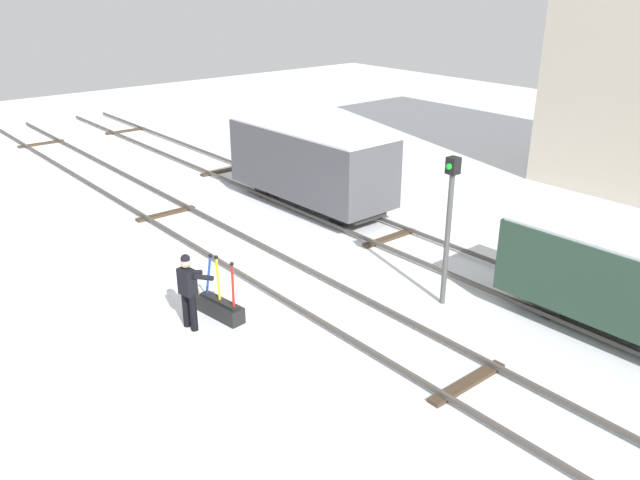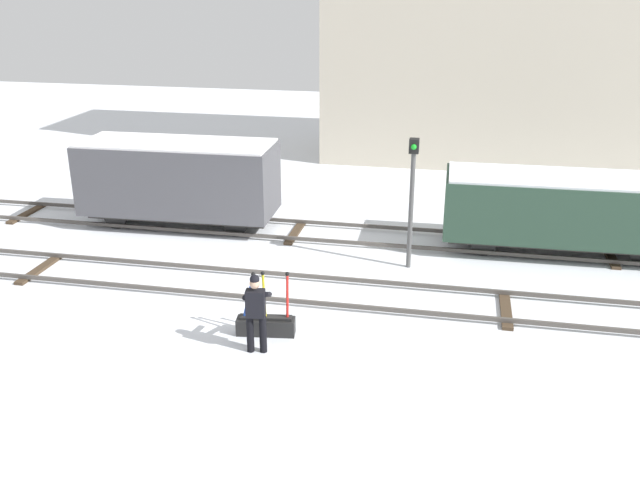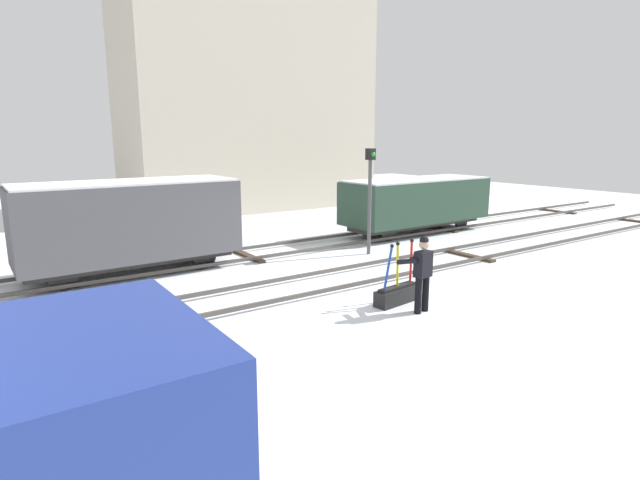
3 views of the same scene
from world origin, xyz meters
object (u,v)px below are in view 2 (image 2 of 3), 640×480
at_px(switch_lever_frame, 266,323).
at_px(freight_car_far_end, 564,209).
at_px(rail_worker, 256,309).
at_px(signal_post, 412,189).
at_px(freight_car_mid_siding, 179,179).

distance_m(switch_lever_frame, freight_car_far_end, 9.05).
height_order(switch_lever_frame, rail_worker, rail_worker).
xyz_separation_m(switch_lever_frame, signal_post, (2.68, 4.22, 1.88)).
bearing_deg(freight_car_mid_siding, rail_worker, -58.60).
relative_size(signal_post, freight_car_far_end, 0.54).
bearing_deg(rail_worker, freight_car_mid_siding, 115.27).
height_order(freight_car_mid_siding, freight_car_far_end, freight_car_mid_siding).
xyz_separation_m(switch_lever_frame, rail_worker, (0.02, -0.72, 0.71)).
bearing_deg(switch_lever_frame, freight_car_far_end, 34.81).
bearing_deg(switch_lever_frame, signal_post, 50.08).
distance_m(switch_lever_frame, signal_post, 5.34).
bearing_deg(freight_car_far_end, signal_post, -156.18).
distance_m(switch_lever_frame, rail_worker, 1.01).
bearing_deg(signal_post, rail_worker, -118.30).
relative_size(switch_lever_frame, signal_post, 0.43).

